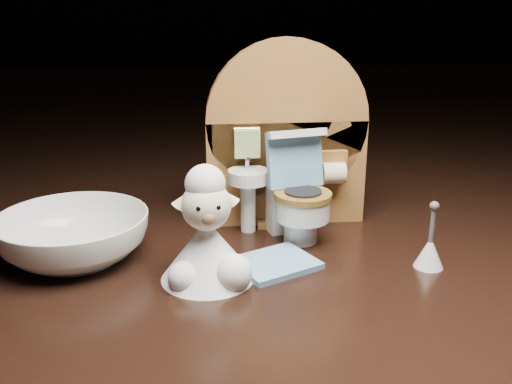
% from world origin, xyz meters
% --- Properties ---
extents(backdrop_panel, '(0.13, 0.05, 0.15)m').
position_xyz_m(backdrop_panel, '(-0.00, 0.06, 0.07)').
color(backdrop_panel, '#9D652E').
rests_on(backdrop_panel, ground).
extents(toy_toilet, '(0.05, 0.06, 0.09)m').
position_xyz_m(toy_toilet, '(0.00, 0.03, 0.03)').
color(toy_toilet, white).
rests_on(toy_toilet, ground).
extents(bath_mat, '(0.07, 0.06, 0.00)m').
position_xyz_m(bath_mat, '(-0.02, -0.02, 0.00)').
color(bath_mat, '#6CA0C8').
rests_on(bath_mat, ground).
extents(toilet_brush, '(0.02, 0.02, 0.05)m').
position_xyz_m(toilet_brush, '(0.09, -0.03, 0.01)').
color(toilet_brush, white).
rests_on(toilet_brush, ground).
extents(plush_lamb, '(0.06, 0.06, 0.08)m').
position_xyz_m(plush_lamb, '(-0.07, -0.03, 0.03)').
color(plush_lamb, white).
rests_on(plush_lamb, ground).
extents(ceramic_bowl, '(0.13, 0.13, 0.03)m').
position_xyz_m(ceramic_bowl, '(-0.16, 0.01, 0.02)').
color(ceramic_bowl, white).
rests_on(ceramic_bowl, ground).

